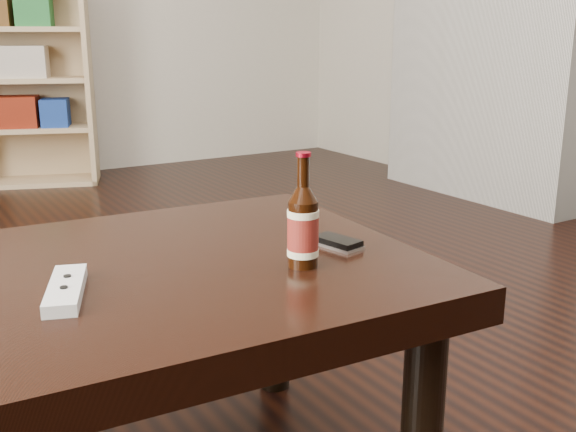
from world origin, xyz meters
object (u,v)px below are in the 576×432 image
phone (337,243)px  bookshelf (31,75)px  remote (66,289)px  coffee_table (57,317)px  beer_bottle (303,227)px

phone → bookshelf: bearing=76.2°
bookshelf → remote: bookshelf is taller
bookshelf → coffee_table: bearing=-80.9°
coffee_table → phone: (0.50, -0.09, 0.07)m
phone → remote: (-0.50, 0.02, 0.00)m
coffee_table → phone: size_ratio=12.68×
coffee_table → phone: phone is taller
phone → remote: bearing=166.1°
bookshelf → coffee_table: bookshelf is taller
remote → phone: bearing=17.9°
bookshelf → remote: 3.19m
bookshelf → phone: bearing=-71.6°
bookshelf → beer_bottle: (-0.22, -3.21, -0.09)m
bookshelf → beer_bottle: bookshelf is taller
bookshelf → beer_bottle: size_ratio=6.09×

